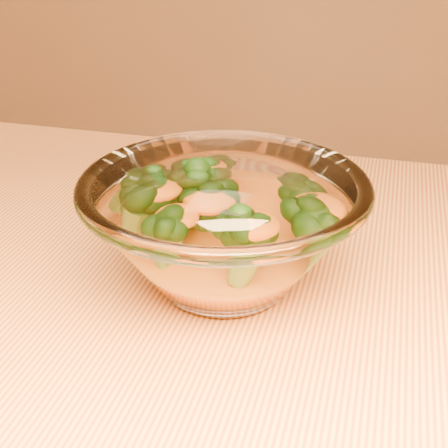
% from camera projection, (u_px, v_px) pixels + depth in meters
% --- Properties ---
extents(table, '(1.20, 0.80, 0.75)m').
position_uv_depth(table, '(268.00, 433.00, 0.53)').
color(table, gold).
rests_on(table, ground).
extents(glass_bowl, '(0.24, 0.24, 0.11)m').
position_uv_depth(glass_bowl, '(224.00, 229.00, 0.52)').
color(glass_bowl, white).
rests_on(glass_bowl, table).
extents(cheese_sauce, '(0.13, 0.13, 0.04)m').
position_uv_depth(cheese_sauce, '(224.00, 252.00, 0.53)').
color(cheese_sauce, orange).
rests_on(cheese_sauce, glass_bowl).
extents(broccoli_heap, '(0.19, 0.16, 0.07)m').
position_uv_depth(broccoli_heap, '(216.00, 212.00, 0.52)').
color(broccoli_heap, black).
rests_on(broccoli_heap, cheese_sauce).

